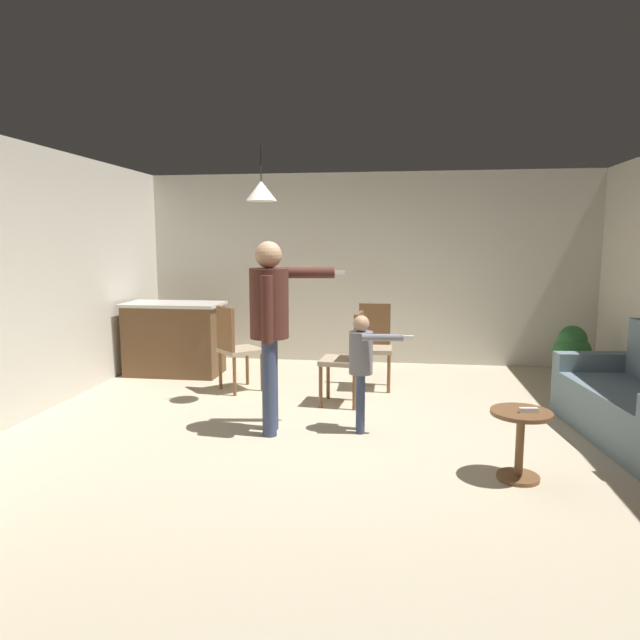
# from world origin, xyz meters

# --- Properties ---
(ground) EXTENTS (7.68, 7.68, 0.00)m
(ground) POSITION_xyz_m (0.00, 0.00, 0.00)
(ground) COLOR beige
(wall_back) EXTENTS (6.40, 0.10, 2.70)m
(wall_back) POSITION_xyz_m (0.00, 3.20, 1.35)
(wall_back) COLOR silver
(wall_back) RESTS_ON ground
(wall_left) EXTENTS (0.10, 6.40, 2.70)m
(wall_left) POSITION_xyz_m (-3.20, 0.00, 1.35)
(wall_left) COLOR silver
(wall_left) RESTS_ON ground
(kitchen_counter) EXTENTS (1.26, 0.66, 0.95)m
(kitchen_counter) POSITION_xyz_m (-2.45, 2.05, 0.48)
(kitchen_counter) COLOR brown
(kitchen_counter) RESTS_ON ground
(side_table_by_couch) EXTENTS (0.44, 0.44, 0.52)m
(side_table_by_couch) POSITION_xyz_m (1.35, -0.77, 0.33)
(side_table_by_couch) COLOR brown
(side_table_by_couch) RESTS_ON ground
(person_adult) EXTENTS (0.83, 0.58, 1.74)m
(person_adult) POSITION_xyz_m (-0.68, -0.01, 1.08)
(person_adult) COLOR #384260
(person_adult) RESTS_ON ground
(person_child) EXTENTS (0.58, 0.31, 1.08)m
(person_child) POSITION_xyz_m (0.14, 0.12, 0.67)
(person_child) COLOR #384260
(person_child) RESTS_ON ground
(dining_chair_by_counter) EXTENTS (0.59, 0.59, 1.00)m
(dining_chair_by_counter) POSITION_xyz_m (-1.42, 1.34, 0.55)
(dining_chair_by_counter) COLOR brown
(dining_chair_by_counter) RESTS_ON ground
(dining_chair_near_wall) EXTENTS (0.46, 0.46, 1.00)m
(dining_chair_near_wall) POSITION_xyz_m (-0.07, 0.97, 0.55)
(dining_chair_near_wall) COLOR brown
(dining_chair_near_wall) RESTS_ON ground
(dining_chair_centre_back) EXTENTS (0.43, 0.43, 1.00)m
(dining_chair_centre_back) POSITION_xyz_m (0.18, 1.75, 0.55)
(dining_chair_centre_back) COLOR brown
(dining_chair_centre_back) RESTS_ON ground
(potted_plant_corner) EXTENTS (0.46, 0.46, 0.71)m
(potted_plant_corner) POSITION_xyz_m (2.61, 2.35, 0.39)
(potted_plant_corner) COLOR #B7B2AD
(potted_plant_corner) RESTS_ON ground
(spare_remote_on_table) EXTENTS (0.13, 0.05, 0.04)m
(spare_remote_on_table) POSITION_xyz_m (1.40, -0.80, 0.54)
(spare_remote_on_table) COLOR white
(spare_remote_on_table) RESTS_ON side_table_by_couch
(ceiling_light_pendant) EXTENTS (0.32, 0.32, 0.55)m
(ceiling_light_pendant) POSITION_xyz_m (-0.95, 0.81, 2.25)
(ceiling_light_pendant) COLOR silver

